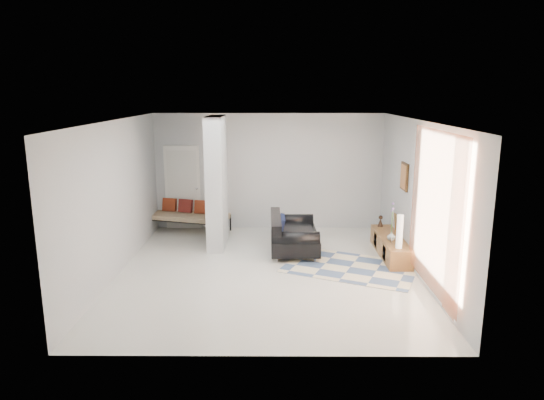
{
  "coord_description": "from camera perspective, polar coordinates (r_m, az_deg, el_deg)",
  "views": [
    {
      "loc": [
        0.14,
        -8.59,
        3.3
      ],
      "look_at": [
        0.09,
        0.6,
        1.24
      ],
      "focal_mm": 32.0,
      "sensor_mm": 36.0,
      "label": 1
    }
  ],
  "objects": [
    {
      "name": "wall_back",
      "position": [
        11.75,
        -0.38,
        3.34
      ],
      "size": [
        6.0,
        0.0,
        6.0
      ],
      "primitive_type": "plane",
      "rotation": [
        1.57,
        0.0,
        0.0
      ],
      "color": "#B6B9BB",
      "rests_on": "ground"
    },
    {
      "name": "media_console",
      "position": [
        10.26,
        13.75,
        -5.28
      ],
      "size": [
        0.45,
        1.92,
        0.8
      ],
      "color": "brown",
      "rests_on": "floor"
    },
    {
      "name": "partition_column",
      "position": [
        10.44,
        -6.53,
        2.08
      ],
      "size": [
        0.35,
        1.2,
        2.8
      ],
      "primitive_type": "cube",
      "color": "silver",
      "rests_on": "floor"
    },
    {
      "name": "wall_right",
      "position": [
        9.18,
        16.82,
        0.16
      ],
      "size": [
        0.0,
        6.0,
        6.0
      ],
      "primitive_type": "plane",
      "rotation": [
        1.57,
        0.0,
        -1.57
      ],
      "color": "#B6B9BB",
      "rests_on": "ground"
    },
    {
      "name": "vase",
      "position": [
        9.96,
        13.85,
        -4.14
      ],
      "size": [
        0.18,
        0.18,
        0.17
      ],
      "primitive_type": "imported",
      "rotation": [
        0.0,
        0.0,
        -0.08
      ],
      "color": "silver",
      "rests_on": "media_console"
    },
    {
      "name": "hallway_door",
      "position": [
        11.99,
        -10.48,
        1.47
      ],
      "size": [
        0.85,
        0.06,
        2.04
      ],
      "primitive_type": "cube",
      "color": "silver",
      "rests_on": "floor"
    },
    {
      "name": "bronze_figurine",
      "position": [
        10.9,
        12.64,
        -2.43
      ],
      "size": [
        0.13,
        0.13,
        0.24
      ],
      "primitive_type": null,
      "rotation": [
        0.0,
        0.0,
        0.07
      ],
      "color": "black",
      "rests_on": "media_console"
    },
    {
      "name": "wall_left",
      "position": [
        9.26,
        -17.89,
        0.2
      ],
      "size": [
        0.0,
        6.0,
        6.0
      ],
      "primitive_type": "plane",
      "rotation": [
        1.57,
        0.0,
        1.57
      ],
      "color": "#B6B9BB",
      "rests_on": "ground"
    },
    {
      "name": "daybed",
      "position": [
        11.77,
        -9.78,
        -1.74
      ],
      "size": [
        1.98,
        1.24,
        0.77
      ],
      "rotation": [
        0.0,
        0.0,
        -0.27
      ],
      "color": "black",
      "rests_on": "floor"
    },
    {
      "name": "floor",
      "position": [
        9.2,
        -0.6,
        -8.36
      ],
      "size": [
        6.0,
        6.0,
        0.0
      ],
      "primitive_type": "plane",
      "color": "beige",
      "rests_on": "ground"
    },
    {
      "name": "cylinder_lamp",
      "position": [
        9.44,
        14.79,
        -3.61
      ],
      "size": [
        0.12,
        0.12,
        0.65
      ],
      "primitive_type": "cylinder",
      "color": "beige",
      "rests_on": "media_console"
    },
    {
      "name": "loveseat",
      "position": [
        10.23,
        2.25,
        -4.1
      ],
      "size": [
        1.0,
        1.67,
        0.76
      ],
      "rotation": [
        0.0,
        0.0,
        0.02
      ],
      "color": "silver",
      "rests_on": "floor"
    },
    {
      "name": "wall_front",
      "position": [
        5.91,
        -1.09,
        -6.11
      ],
      "size": [
        6.0,
        0.0,
        6.0
      ],
      "primitive_type": "plane",
      "rotation": [
        -1.57,
        0.0,
        0.0
      ],
      "color": "#B6B9BB",
      "rests_on": "ground"
    },
    {
      "name": "curtain",
      "position": [
        8.07,
        18.55,
        -1.26
      ],
      "size": [
        0.0,
        2.55,
        2.55
      ],
      "primitive_type": "plane",
      "rotation": [
        1.57,
        0.0,
        1.57
      ],
      "color": "#D86738",
      "rests_on": "wall_right"
    },
    {
      "name": "ceiling",
      "position": [
        8.61,
        -0.64,
        9.32
      ],
      "size": [
        6.0,
        6.0,
        0.0
      ],
      "primitive_type": "plane",
      "rotation": [
        3.14,
        0.0,
        0.0
      ],
      "color": "white",
      "rests_on": "wall_back"
    },
    {
      "name": "area_rug",
      "position": [
        9.5,
        9.21,
        -7.81
      ],
      "size": [
        2.85,
        2.44,
        0.01
      ],
      "primitive_type": "cube",
      "rotation": [
        0.0,
        0.0,
        -0.42
      ],
      "color": "beige",
      "rests_on": "floor"
    },
    {
      "name": "wall_art",
      "position": [
        9.97,
        15.31,
        2.68
      ],
      "size": [
        0.04,
        0.45,
        0.55
      ],
      "primitive_type": "cube",
      "color": "#35210E",
      "rests_on": "wall_right"
    }
  ]
}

